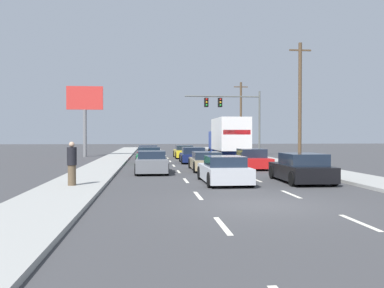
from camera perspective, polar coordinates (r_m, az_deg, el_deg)
name	(u,v)px	position (r m, az deg, el deg)	size (l,w,h in m)	color
ground_plane	(187,159)	(37.79, -0.62, -2.09)	(140.00, 140.00, 0.00)	#3D3D3F
sidewalk_right	(274,161)	(34.12, 11.14, -2.35)	(2.54, 80.00, 0.14)	#9E9E99
sidewalk_left	(109,163)	(32.79, -11.24, -2.49)	(2.54, 80.00, 0.14)	#9E9E99
lane_markings	(191,161)	(35.00, -0.20, -2.34)	(3.54, 62.00, 0.01)	silver
car_maroon	(148,153)	(39.08, -5.99, -1.17)	(1.97, 4.40, 1.24)	maroon
car_green	(149,156)	(32.19, -5.85, -1.63)	(1.95, 4.10, 1.27)	#196B38
car_gray	(152,163)	(24.03, -5.50, -2.57)	(1.83, 4.14, 1.26)	slate
car_yellow	(184,152)	(40.04, -1.12, -1.09)	(1.82, 4.57, 1.22)	yellow
car_navy	(193,156)	(32.81, 0.11, -1.59)	(2.03, 4.04, 1.23)	#141E4C
car_tan	(206,162)	(25.76, 1.97, -2.40)	(1.96, 4.50, 1.14)	tan
car_silver	(224,171)	(18.88, 4.35, -3.63)	(1.95, 4.35, 1.23)	#B7BABF
box_truck	(228,137)	(35.63, 4.93, 0.97)	(2.59, 7.71, 3.58)	white
car_red	(251,160)	(27.55, 8.06, -2.12)	(2.02, 4.68, 1.28)	red
car_black	(301,169)	(19.84, 14.65, -3.28)	(2.07, 4.31, 1.33)	black
traffic_signal_mast	(229,108)	(44.65, 5.04, 4.91)	(8.09, 0.69, 6.87)	#595B56
utility_pole_mid	(300,101)	(35.18, 14.45, 5.71)	(1.80, 0.28, 9.63)	brown
utility_pole_far	(241,116)	(55.02, 6.65, 3.78)	(1.80, 0.28, 9.07)	brown
roadside_billboard	(85,107)	(43.68, -14.36, 4.85)	(3.61, 0.36, 7.11)	slate
pedestrian_near_corner	(72,164)	(17.47, -16.01, -2.57)	(0.38, 0.38, 1.75)	brown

